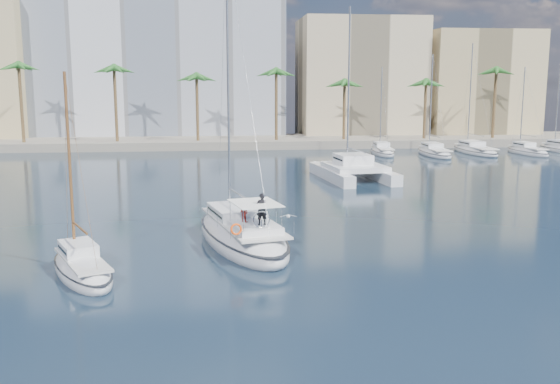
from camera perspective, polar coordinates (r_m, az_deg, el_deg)
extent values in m
plane|color=black|center=(36.12, -1.64, -5.31)|extent=(160.00, 160.00, 0.00)
cube|color=gray|center=(96.19, -4.51, 4.60)|extent=(120.00, 14.00, 1.20)
cube|color=silver|center=(108.24, -11.31, 12.13)|extent=(42.00, 16.00, 28.00)
cube|color=tan|center=(107.62, 7.25, 10.13)|extent=(20.00, 14.00, 20.00)
cube|color=tan|center=(112.05, 17.62, 9.22)|extent=(18.00, 12.00, 18.00)
cylinder|color=brown|center=(91.88, -4.48, 7.26)|extent=(0.44, 0.44, 10.50)
sphere|color=#286224|center=(91.79, -4.52, 10.53)|extent=(3.60, 3.60, 3.60)
cylinder|color=brown|center=(98.90, 15.78, 7.10)|extent=(0.44, 0.44, 10.50)
sphere|color=#286224|center=(98.82, 15.93, 10.14)|extent=(3.60, 3.60, 3.60)
ellipsoid|color=silver|center=(37.42, -3.52, -4.17)|extent=(6.84, 13.21, 2.62)
ellipsoid|color=black|center=(37.33, -3.52, -3.61)|extent=(6.90, 13.34, 0.18)
cube|color=silver|center=(36.96, -3.43, -2.76)|extent=(4.98, 9.87, 0.12)
cube|color=white|center=(38.26, -4.04, -1.78)|extent=(3.59, 4.64, 0.60)
cube|color=black|center=(38.25, -4.04, -1.75)|extent=(3.49, 4.17, 0.14)
cylinder|color=#B7BABF|center=(38.87, -4.77, 10.23)|extent=(0.15, 0.15, 16.55)
cylinder|color=#B7BABF|center=(37.00, -3.61, -0.29)|extent=(1.29, 4.98, 0.11)
cube|color=white|center=(34.64, -2.31, -3.21)|extent=(3.06, 3.63, 0.36)
cube|color=white|center=(34.24, -2.27, -1.02)|extent=(3.06, 3.63, 0.04)
torus|color=silver|center=(33.36, -1.70, -2.54)|extent=(0.94, 0.28, 0.96)
torus|color=#FF4E0D|center=(32.55, -4.03, -3.42)|extent=(0.66, 0.34, 0.64)
imported|color=black|center=(34.17, -1.69, -1.57)|extent=(0.73, 0.58, 1.77)
imported|color=maroon|center=(34.96, -3.31, -1.91)|extent=(0.65, 0.63, 1.05)
ellipsoid|color=silver|center=(32.76, -17.61, -6.92)|extent=(5.10, 7.65, 1.73)
ellipsoid|color=black|center=(32.69, -17.63, -6.51)|extent=(5.15, 7.73, 0.18)
cube|color=silver|center=(32.45, -17.62, -5.88)|extent=(3.74, 5.70, 0.12)
cube|color=white|center=(33.16, -17.97, -4.92)|extent=(2.40, 2.83, 0.60)
cube|color=black|center=(33.15, -17.97, -4.89)|extent=(2.30, 2.58, 0.14)
cylinder|color=brown|center=(33.19, -18.68, 2.52)|extent=(0.15, 0.15, 9.09)
cylinder|color=brown|center=(32.27, -17.84, -3.12)|extent=(1.31, 2.76, 0.11)
cube|color=silver|center=(62.19, 4.67, 1.63)|extent=(2.55, 11.64, 1.10)
cube|color=silver|center=(63.71, 8.60, 1.75)|extent=(2.55, 11.64, 1.10)
cube|color=white|center=(62.27, 6.85, 2.30)|extent=(5.90, 6.93, 0.50)
cube|color=white|center=(62.73, 6.69, 3.01)|extent=(3.57, 3.82, 1.00)
cube|color=black|center=(62.72, 6.69, 3.05)|extent=(3.54, 3.37, 0.18)
cylinder|color=#B7BABF|center=(63.92, 6.29, 9.63)|extent=(0.18, 0.18, 15.43)
ellipsoid|color=silver|center=(42.63, 0.75, -2.23)|extent=(0.24, 0.46, 0.22)
sphere|color=silver|center=(42.83, 0.72, -2.15)|extent=(0.12, 0.12, 0.12)
cube|color=gray|center=(42.58, 0.32, -2.20)|extent=(0.53, 0.19, 0.12)
cube|color=gray|center=(42.66, 1.19, -2.18)|extent=(0.53, 0.19, 0.12)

